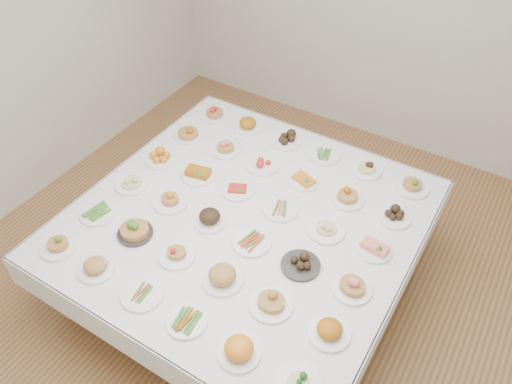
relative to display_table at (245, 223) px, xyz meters
The scene contains 38 objects.
room_envelope 1.15m from the display_table, ahead, with size 5.02×5.02×2.81m.
display_table is the anchor object (origin of this frame).
dish_0 1.32m from the display_table, 134.89° to the right, with size 0.25×0.25×0.14m.
dish_1 1.10m from the display_table, 121.19° to the right, with size 0.25×0.25×0.14m.
dish_2 0.95m from the display_table, 100.95° to the right, with size 0.27×0.27×0.06m.
dish_3 0.96m from the display_table, 79.10° to the right, with size 0.25×0.25×0.06m.
dish_4 1.11m from the display_table, 59.19° to the right, with size 0.25×0.25×0.14m.
dish_5 1.32m from the display_table, 44.63° to the right, with size 0.26×0.26×0.13m.
dish_6 1.09m from the display_table, 149.29° to the right, with size 0.26×0.26×0.06m.
dish_7 0.81m from the display_table, 135.63° to the right, with size 0.26×0.25×0.16m.
dish_8 0.61m from the display_table, 108.43° to the right, with size 0.25×0.25×0.13m.
dish_9 0.62m from the display_table, 71.46° to the right, with size 0.26×0.26×0.17m.
dish_10 0.80m from the display_table, 45.63° to the right, with size 0.27×0.27×0.17m.
dish_11 1.10m from the display_table, 30.50° to the right, with size 0.25×0.25×0.13m.
dish_12 0.96m from the display_table, 168.86° to the right, with size 0.25×0.25×0.14m.
dish_13 0.60m from the display_table, 162.18° to the right, with size 0.26×0.26×0.14m.
dish_14 0.29m from the display_table, 135.11° to the right, with size 0.24×0.24×0.13m.
dish_15 0.28m from the display_table, 47.84° to the right, with size 0.27×0.27×0.06m.
dish_16 0.61m from the display_table, 19.21° to the right, with size 0.26×0.26×0.11m.
dish_17 0.96m from the display_table, 11.69° to the right, with size 0.25×0.25×0.15m.
dish_18 0.97m from the display_table, 169.34° to the left, with size 0.25×0.25×0.12m.
dish_19 0.60m from the display_table, 162.28° to the left, with size 0.26×0.26×0.12m.
dish_20 0.29m from the display_table, 135.10° to the left, with size 0.24×0.24×0.09m.
dish_21 0.28m from the display_table, 44.69° to the left, with size 0.25×0.25×0.06m.
dish_22 0.61m from the display_table, 17.53° to the left, with size 0.27×0.27×0.13m.
dish_23 0.95m from the display_table, 11.45° to the left, with size 0.24×0.24×0.11m.
dish_24 1.10m from the display_table, 149.67° to the left, with size 0.23×0.23×0.13m.
dish_25 0.80m from the display_table, 134.71° to the left, with size 0.25×0.25×0.14m.
dish_26 0.60m from the display_table, 108.52° to the left, with size 0.26×0.26×0.10m.
dish_27 0.60m from the display_table, 71.04° to the left, with size 0.23×0.23×0.11m.
dish_28 0.80m from the display_table, 44.41° to the left, with size 0.26×0.25×0.15m.
dish_29 1.09m from the display_table, 30.55° to the left, with size 0.23×0.23×0.10m.
dish_30 1.32m from the display_table, 134.99° to the left, with size 0.25×0.25×0.13m.
dish_31 1.10m from the display_table, 121.44° to the left, with size 0.24×0.24×0.13m.
dish_32 0.96m from the display_table, 101.17° to the left, with size 0.27×0.27×0.13m.
dish_33 0.95m from the display_table, 79.15° to the left, with size 0.26×0.26×0.06m.
dish_34 1.10m from the display_table, 59.43° to the left, with size 0.25×0.25×0.13m.
dish_35 1.33m from the display_table, 44.99° to the left, with size 0.26×0.26×0.15m.
Camera 1 is at (1.25, -2.10, 3.39)m, focal length 35.00 mm.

